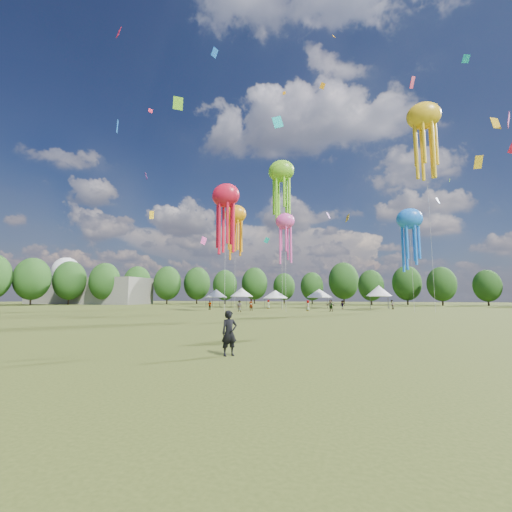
% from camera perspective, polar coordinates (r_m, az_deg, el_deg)
% --- Properties ---
extents(ground, '(300.00, 300.00, 0.00)m').
position_cam_1_polar(ground, '(19.38, -21.86, -12.99)').
color(ground, '#384416').
rests_on(ground, ground).
extents(observer_main, '(0.73, 0.73, 1.72)m').
position_cam_1_polar(observer_main, '(13.51, -4.48, -12.67)').
color(observer_main, black).
rests_on(observer_main, ground).
extents(spectator_near, '(0.96, 0.83, 1.70)m').
position_cam_1_polar(spectator_near, '(52.33, -2.80, -8.34)').
color(spectator_near, gray).
rests_on(spectator_near, ground).
extents(spectators_far, '(31.53, 15.31, 1.92)m').
position_cam_1_polar(spectators_far, '(59.64, 9.37, -8.06)').
color(spectators_far, gray).
rests_on(spectators_far, ground).
extents(festival_tents, '(39.59, 9.48, 4.36)m').
position_cam_1_polar(festival_tents, '(72.43, 4.23, -6.15)').
color(festival_tents, '#47474C').
rests_on(festival_tents, ground).
extents(show_kites, '(39.03, 20.76, 32.11)m').
position_cam_1_polar(show_kites, '(59.32, 8.69, 10.51)').
color(show_kites, red).
rests_on(show_kites, ground).
extents(small_kites, '(60.65, 64.59, 44.08)m').
position_cam_1_polar(small_kites, '(62.85, 7.82, 18.36)').
color(small_kites, red).
rests_on(small_kites, ground).
extents(treeline, '(201.57, 95.24, 13.43)m').
position_cam_1_polar(treeline, '(79.15, 6.28, -3.67)').
color(treeline, '#38281C').
rests_on(treeline, ground).
extents(hangar, '(40.00, 12.00, 8.00)m').
position_cam_1_polar(hangar, '(121.01, -26.21, -5.30)').
color(hangar, gray).
rests_on(hangar, ground).
extents(radome, '(9.00, 9.00, 16.00)m').
position_cam_1_polar(radome, '(136.86, -29.14, -2.72)').
color(radome, white).
rests_on(radome, ground).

